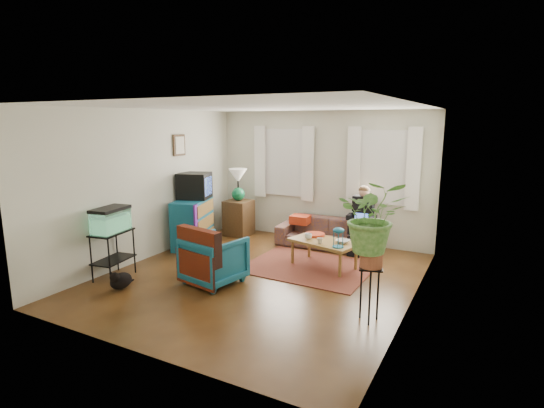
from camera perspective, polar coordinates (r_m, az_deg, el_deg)
The scene contains 31 objects.
floor at distance 6.71m, azimuth -1.63°, elevation -9.85°, with size 4.50×5.00×0.01m, color #4F2B14.
ceiling at distance 6.27m, azimuth -1.76°, elevation 12.94°, with size 4.50×5.00×0.01m, color white.
wall_back at distance 8.60m, azimuth 6.59°, elevation 3.68°, with size 4.50×0.01×2.60m, color silver.
wall_front at distance 4.42m, azimuth -17.98°, elevation -3.83°, with size 4.50×0.01×2.60m, color silver.
wall_left at distance 7.71m, azimuth -16.39°, elevation 2.46°, with size 0.01×5.00×2.60m, color silver.
wall_right at distance 5.62m, azimuth 18.69°, elevation -0.75°, with size 0.01×5.00×2.60m, color silver.
window_left at distance 8.87m, azimuth 1.74°, elevation 5.60°, with size 1.08×0.04×1.38m, color white.
window_right at distance 8.18m, azimuth 14.77°, elevation 4.78°, with size 1.08×0.04×1.38m, color white.
curtains_left at distance 8.80m, azimuth 1.51°, elevation 5.56°, with size 1.36×0.06×1.50m, color white.
curtains_right at distance 8.10m, azimuth 14.64°, elevation 4.73°, with size 1.36×0.06×1.50m, color white.
picture_frame at distance 8.25m, azimuth -12.33°, elevation 7.73°, with size 0.04×0.32×0.40m, color #3D2616.
area_rug at distance 7.18m, azimuth 4.96°, elevation -8.40°, with size 2.00×1.60×0.01m, color maroon.
sofa at distance 8.25m, azimuth 7.32°, elevation -3.25°, with size 1.88×0.74×0.73m, color brown.
seated_person at distance 8.03m, azimuth 11.95°, elevation -2.39°, with size 0.47×0.58×1.12m, color black, non-canonical shape.
side_table at distance 9.05m, azimuth -4.51°, elevation -1.86°, with size 0.51×0.51×0.75m, color #372014.
table_lamp at distance 8.92m, azimuth -4.57°, elevation 2.49°, with size 0.38×0.38×0.68m, color white, non-canonical shape.
dresser at distance 8.34m, azimuth -10.62°, elevation -2.50°, with size 0.52×1.03×0.93m, color #104E63.
crt_tv at distance 8.30m, azimuth -10.41°, elevation 2.44°, with size 0.57×0.52×0.50m, color black.
aquarium_stand at distance 7.03m, azimuth -20.55°, elevation -6.42°, with size 0.37×0.66×0.74m, color black.
aquarium at distance 6.88m, azimuth -20.87°, elevation -1.95°, with size 0.33×0.60×0.39m, color #7FD899.
black_cat at distance 6.59m, azimuth -19.65°, elevation -9.48°, with size 0.23×0.36×0.31m, color black.
armchair at distance 6.45m, azimuth -7.80°, elevation -7.08°, with size 0.77×0.72×0.79m, color #12526C.
serape_throw at distance 6.20m, azimuth -9.91°, elevation -6.27°, with size 0.80×0.18×0.66m, color #9E0A0A.
coffee_table at distance 7.14m, azimuth 6.95°, elevation -6.67°, with size 1.10×0.60×0.46m, color brown.
cup_a at distance 7.13m, azimuth 4.90°, elevation -4.34°, with size 0.12×0.12×0.10m, color white.
cup_b at distance 6.90m, azimuth 6.46°, elevation -4.93°, with size 0.10×0.10×0.09m, color beige.
bowl at distance 6.99m, azimuth 9.48°, elevation -4.97°, with size 0.22×0.22×0.05m, color white.
snack_tray at distance 7.36m, azimuth 5.79°, elevation -4.10°, with size 0.34×0.34×0.04m, color #B21414.
birdcage at distance 6.71m, azimuth 8.91°, elevation -4.45°, with size 0.18×0.18×0.32m, color #115B6B, non-canonical shape.
plant_stand at distance 5.36m, azimuth 12.97°, elevation -11.72°, with size 0.29×0.29×0.69m, color black.
potted_plant at distance 5.10m, azimuth 13.37°, elevation -3.14°, with size 0.79×0.68×0.88m, color #599947.
Camera 1 is at (3.10, -5.45, 2.39)m, focal length 28.00 mm.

